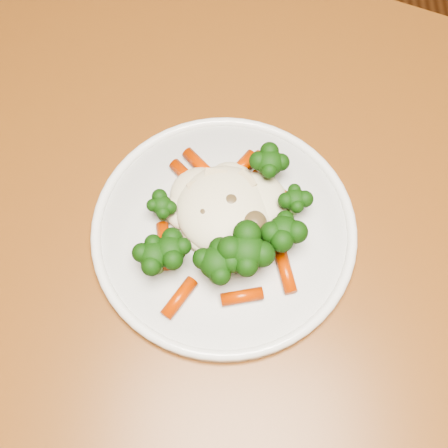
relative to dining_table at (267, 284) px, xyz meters
name	(u,v)px	position (x,y,z in m)	size (l,w,h in m)	color
dining_table	(267,284)	(0.00, 0.00, 0.00)	(1.28, 1.08, 0.75)	brown
plate	(224,230)	(-0.05, 0.01, 0.12)	(0.25, 0.25, 0.01)	white
meal	(227,224)	(-0.05, 0.01, 0.14)	(0.17, 0.18, 0.05)	beige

